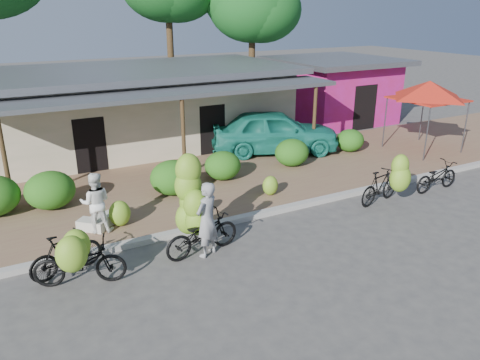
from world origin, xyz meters
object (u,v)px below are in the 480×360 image
object	(u,v)px
bike_far_left	(78,262)
bike_right	(386,182)
bike_far_right	(437,177)
vendor	(207,220)
tree_near_right	(248,4)
sack_far	(92,225)
bike_center	(196,215)
teal_van	(275,131)
bike_left	(68,252)
sack_near	(109,218)
bystander	(96,203)
red_canopy	(429,90)

from	to	relation	value
bike_far_left	bike_right	world-z (taller)	bike_right
bike_far_right	vendor	xyz separation A→B (m)	(-8.46, -0.35, 0.46)
tree_near_right	bike_right	bearing A→B (deg)	-101.67
tree_near_right	sack_far	xyz separation A→B (m)	(-11.15, -11.43, -5.64)
bike_center	teal_van	bearing A→B (deg)	-53.02
bike_left	bike_center	xyz separation A→B (m)	(3.02, -0.22, 0.33)
bike_left	sack_far	bearing A→B (deg)	-40.34
sack_near	bike_center	bearing A→B (deg)	-54.56
bike_left	bike_far_right	world-z (taller)	bike_left
bike_left	vendor	xyz separation A→B (m)	(3.13, -0.59, 0.34)
teal_van	bystander	bearing A→B (deg)	137.82
tree_near_right	bike_left	size ratio (longest dim) A/B	4.38
bike_center	bike_far_right	xyz separation A→B (m)	(8.58, -0.03, -0.45)
vendor	bystander	distance (m)	3.16
bike_far_left	bike_center	distance (m)	2.93
vendor	teal_van	size ratio (longest dim) A/B	0.37
red_canopy	bike_right	bearing A→B (deg)	-147.81
sack_far	bystander	xyz separation A→B (m)	(0.13, -0.15, 0.68)
bystander	bike_left	bearing A→B (deg)	77.63
bike_center	sack_near	bearing A→B (deg)	27.90
tree_near_right	bike_center	size ratio (longest dim) A/B	3.17
tree_near_right	sack_far	distance (m)	16.94
bike_far_left	bike_left	distance (m)	0.57
bike_far_right	sack_far	distance (m)	10.92
tree_near_right	bike_far_right	distance (m)	14.62
vendor	bike_far_left	bearing A→B (deg)	-29.19
tree_near_right	bike_left	distance (m)	18.73
bike_far_right	teal_van	xyz separation A→B (m)	(-2.57, 5.93, 0.51)
bike_right	teal_van	size ratio (longest dim) A/B	0.36
bike_far_left	bike_left	world-z (taller)	bike_far_left
red_canopy	bike_center	bearing A→B (deg)	-164.21
bike_far_left	bike_left	bearing A→B (deg)	31.24
bike_far_left	sack_near	size ratio (longest dim) A/B	2.46
bike_right	bystander	distance (m)	8.46
sack_near	teal_van	xyz separation A→B (m)	(7.65, 3.60, 0.72)
bike_far_left	bystander	bearing A→B (deg)	-2.87
tree_near_right	bike_center	world-z (taller)	tree_near_right
red_canopy	sack_far	world-z (taller)	red_canopy
bike_left	sack_far	world-z (taller)	bike_left
bike_far_left	teal_van	world-z (taller)	teal_van
sack_near	vendor	xyz separation A→B (m)	(1.76, -2.69, 0.68)
tree_near_right	teal_van	distance (m)	9.57
bike_far_left	bike_right	xyz separation A→B (m)	(9.09, 0.21, 0.12)
bike_right	tree_near_right	bearing A→B (deg)	-23.12
bike_center	sack_near	size ratio (longest dim) A/B	2.87
sack_near	teal_van	world-z (taller)	teal_van
bike_far_right	sack_far	world-z (taller)	bike_far_right
vendor	teal_van	bearing A→B (deg)	-161.56
bike_center	teal_van	xyz separation A→B (m)	(6.01, 5.91, 0.06)
bike_far_left	bike_center	size ratio (longest dim) A/B	0.86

